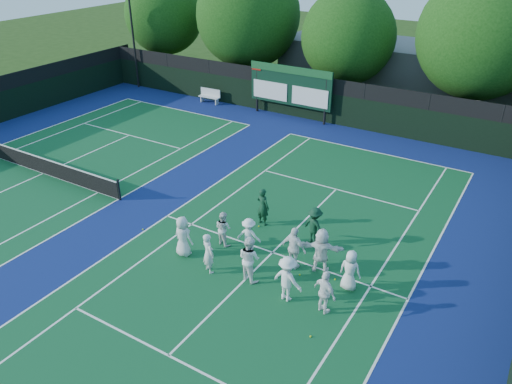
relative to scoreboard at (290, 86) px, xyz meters
The scene contains 32 objects.
ground 17.23m from the scoreboard, 65.78° to the right, with size 120.00×120.00×0.00m, color #203C10.
court_apron 14.78m from the scoreboard, 86.03° to the right, with size 34.00×32.00×0.01m, color navy.
near_court 16.33m from the scoreboard, 64.32° to the right, with size 11.05×23.85×0.01m.
left_court 16.32m from the scoreboard, 115.60° to the right, with size 11.05×23.85×0.01m.
back_fence 1.38m from the scoreboard, 22.25° to the left, with size 34.00×0.08×3.00m.
scoreboard is the anchor object (origin of this frame).
clubhouse 9.80m from the scoreboard, 59.22° to the left, with size 18.00×6.00×4.00m, color slate.
light_pole_left 14.58m from the scoreboard, behind, with size 1.20×0.30×10.12m.
tennis_net 16.26m from the scoreboard, 115.60° to the right, with size 11.30×0.10×1.10m.
bench 6.74m from the scoreboard, behind, with size 1.69×0.51×1.06m.
tree_a 14.68m from the scoreboard, 163.92° to the left, with size 6.42×6.42×8.37m.
tree_b 7.66m from the scoreboard, 144.55° to the left, with size 7.79×7.79×9.65m.
tree_c 5.37m from the scoreboard, 58.64° to the left, with size 6.40×6.40×8.20m.
tree_d 12.05m from the scoreboard, 20.26° to the left, with size 7.63×7.63×9.72m.
tennis_ball_0 15.38m from the scoreboard, 68.39° to the right, with size 0.07×0.07×0.07m, color #B6D018.
tennis_ball_1 18.01m from the scoreboard, 56.51° to the right, with size 0.07×0.07×0.07m, color #B6D018.
tennis_ball_2 20.90m from the scoreboard, 60.08° to the right, with size 0.07×0.07×0.07m, color #B6D018.
tennis_ball_3 16.24m from the scoreboard, 85.05° to the right, with size 0.07×0.07×0.07m, color #B6D018.
tennis_ball_4 14.49m from the scoreboard, 67.25° to the right, with size 0.07×0.07×0.07m, color #B6D018.
tennis_ball_5 17.74m from the scoreboard, 60.68° to the right, with size 0.07×0.07×0.07m, color #B6D018.
player_front_0 17.07m from the scoreboard, 76.19° to the right, with size 0.84×0.54×1.71m, color silver.
player_front_1 17.84m from the scoreboard, 71.78° to the right, with size 0.61×0.40×1.66m, color silver.
player_front_2 17.98m from the scoreboard, 66.68° to the right, with size 0.88×0.69×1.81m, color white.
player_front_3 19.00m from the scoreboard, 62.21° to the right, with size 1.13×0.65×1.75m, color white.
player_front_4 19.63m from the scoreboard, 58.55° to the right, with size 0.97×0.40×1.65m, color white.
player_back_0 15.93m from the scoreboard, 71.75° to the right, with size 0.72×0.56×1.49m, color silver.
player_back_1 16.26m from the scoreboard, 67.71° to the right, with size 0.97×0.56×1.50m, color white.
player_back_2 17.15m from the scoreboard, 61.41° to the right, with size 1.03×0.43×1.77m, color white.
player_back_3 17.30m from the scoreboard, 58.08° to the right, with size 1.68×0.54×1.82m, color white.
player_back_4 18.41m from the scoreboard, 55.27° to the right, with size 0.77×0.50×1.59m, color white.
coach_left 14.11m from the scoreboard, 66.71° to the right, with size 0.63×0.42×1.74m, color #0E351F.
coach_right 15.45m from the scoreboard, 58.20° to the right, with size 1.06×0.61×1.64m, color #0D321E.
Camera 1 is at (8.05, -13.46, 11.57)m, focal length 35.00 mm.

